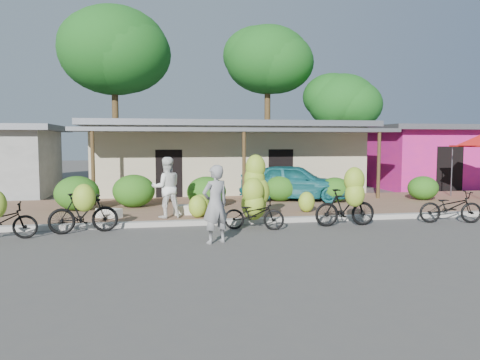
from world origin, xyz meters
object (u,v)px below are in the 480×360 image
at_px(tree_near_right, 338,100).
at_px(sack_far, 109,213).
at_px(tree_far_center, 111,49).
at_px(bike_far_right, 451,207).
at_px(vendor, 215,204).
at_px(teal_van, 294,182).
at_px(bystander, 166,187).
at_px(bike_center, 255,199).
at_px(tree_center_right, 264,59).
at_px(bike_right, 348,202).
at_px(bike_left, 84,211).
at_px(sack_near, 187,210).

distance_m(tree_near_right, sack_far, 17.32).
distance_m(tree_far_center, bike_far_right, 20.04).
height_order(vendor, teal_van, vendor).
bearing_deg(bystander, teal_van, -154.98).
bearing_deg(bike_center, tree_center_right, 2.48).
bearing_deg(sack_far, bike_right, -18.08).
height_order(sack_far, vendor, vendor).
distance_m(bike_right, bike_far_right, 3.35).
bearing_deg(bike_right, sack_far, 72.34).
xyz_separation_m(bike_center, sack_far, (-4.16, 1.80, -0.56)).
xyz_separation_m(bike_left, sack_far, (0.49, 1.84, -0.36)).
height_order(tree_center_right, tree_near_right, tree_center_right).
bearing_deg(teal_van, bike_right, -160.29).
bearing_deg(bystander, bike_far_right, 159.01).
height_order(tree_center_right, sack_near, tree_center_right).
height_order(bike_right, vendor, vendor).
xyz_separation_m(bike_far_right, teal_van, (-3.29, 5.23, 0.36)).
bearing_deg(sack_far, bike_left, -104.84).
bearing_deg(tree_near_right, teal_van, -122.07).
xyz_separation_m(tree_far_center, bike_center, (5.05, -14.81, -6.78)).
height_order(tree_center_right, sack_far, tree_center_right).
height_order(tree_far_center, teal_van, tree_far_center).
height_order(tree_center_right, bike_right, tree_center_right).
height_order(sack_near, sack_far, sack_near).
distance_m(bike_left, bike_right, 7.29).
height_order(bike_left, bystander, bystander).
bearing_deg(tree_center_right, tree_far_center, -176.82).
height_order(sack_far, teal_van, teal_van).
xyz_separation_m(tree_far_center, bike_far_right, (11.02, -15.14, -7.12)).
xyz_separation_m(bike_far_right, vendor, (-7.33, -1.47, 0.46)).
relative_size(tree_far_center, sack_near, 11.71).
bearing_deg(tree_center_right, bike_right, -94.79).
bearing_deg(tree_center_right, bike_left, -119.25).
bearing_deg(sack_near, tree_near_right, 49.28).
distance_m(sack_far, vendor, 4.61).
height_order(bike_left, bike_far_right, bike_left).
height_order(bike_center, sack_near, bike_center).
bearing_deg(bystander, bike_right, 150.65).
distance_m(bike_far_right, sack_far, 10.35).
xyz_separation_m(sack_far, teal_van, (6.84, 3.10, 0.58)).
height_order(tree_far_center, sack_far, tree_far_center).
distance_m(bike_center, vendor, 2.27).
xyz_separation_m(bike_center, bike_right, (2.63, -0.42, -0.10)).
xyz_separation_m(tree_far_center, teal_van, (7.73, -9.91, -6.76)).
distance_m(tree_center_right, bike_far_right, 17.25).
height_order(tree_center_right, bike_far_right, tree_center_right).
relative_size(bike_center, bike_far_right, 1.07).
bearing_deg(sack_near, tree_far_center, 104.39).
xyz_separation_m(tree_far_center, bystander, (2.63, -13.33, -6.55)).
distance_m(tree_center_right, bike_left, 18.87).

